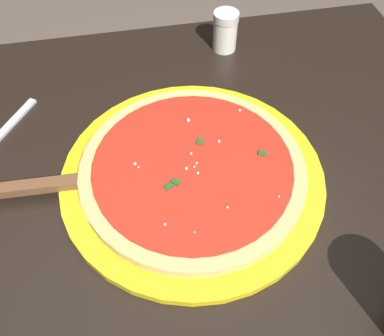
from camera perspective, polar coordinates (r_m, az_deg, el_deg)
ground_plane at (r=1.30m, az=1.76°, el=-21.69°), size 5.00×5.00×0.00m
restaurant_table at (r=0.74m, az=2.88°, el=-8.55°), size 0.86×0.77×0.76m
serving_plate at (r=0.60m, az=0.00°, el=-0.79°), size 0.37×0.37×0.01m
pizza at (r=0.59m, az=0.00°, el=0.18°), size 0.32×0.32×0.02m
pizza_server at (r=0.60m, az=-16.57°, el=-2.03°), size 0.22×0.07×0.01m
parmesan_shaker at (r=0.81m, az=4.58°, el=18.22°), size 0.05×0.05×0.07m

